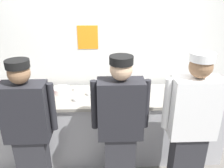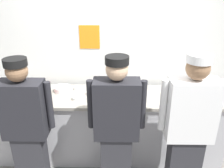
{
  "view_description": "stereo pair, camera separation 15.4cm",
  "coord_description": "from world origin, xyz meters",
  "px_view_note": "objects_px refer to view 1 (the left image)",
  "views": [
    {
      "loc": [
        -0.07,
        -2.35,
        2.28
      ],
      "look_at": [
        0.04,
        0.4,
        1.09
      ],
      "focal_mm": 36.48,
      "sensor_mm": 36.0,
      "label": 1
    },
    {
      "loc": [
        0.09,
        -2.35,
        2.28
      ],
      "look_at": [
        0.04,
        0.4,
        1.09
      ],
      "focal_mm": 36.48,
      "sensor_mm": 36.0,
      "label": 2
    }
  ],
  "objects_px": {
    "sheet_tray": "(198,95)",
    "squeeze_bottle_spare": "(47,90)",
    "plate_stack_front": "(61,90)",
    "chef_center": "(120,127)",
    "chef_near_left": "(29,130)",
    "ramekin_red_sauce": "(76,89)",
    "mixing_bowl_steel": "(124,88)",
    "ramekin_green_sauce": "(90,93)",
    "ramekin_yellow_sauce": "(140,87)",
    "chef_far_right": "(191,127)",
    "ramekin_orange_sauce": "(76,99)",
    "squeeze_bottle_secondary": "(106,93)",
    "deli_cup": "(19,99)",
    "squeeze_bottle_primary": "(35,92)",
    "plate_stack_rear": "(22,91)"
  },
  "relations": [
    {
      "from": "plate_stack_front",
      "to": "chef_center",
      "type": "bearing_deg",
      "value": -47.4
    },
    {
      "from": "plate_stack_front",
      "to": "ramekin_green_sauce",
      "type": "xyz_separation_m",
      "value": [
        0.39,
        -0.09,
        -0.02
      ]
    },
    {
      "from": "chef_far_right",
      "to": "ramekin_red_sauce",
      "type": "bearing_deg",
      "value": 144.66
    },
    {
      "from": "mixing_bowl_steel",
      "to": "squeeze_bottle_spare",
      "type": "relative_size",
      "value": 1.48
    },
    {
      "from": "sheet_tray",
      "to": "squeeze_bottle_primary",
      "type": "xyz_separation_m",
      "value": [
        -2.12,
        -0.0,
        0.09
      ]
    },
    {
      "from": "ramekin_yellow_sauce",
      "to": "chef_near_left",
      "type": "bearing_deg",
      "value": -146.02
    },
    {
      "from": "plate_stack_rear",
      "to": "squeeze_bottle_primary",
      "type": "relative_size",
      "value": 1.13
    },
    {
      "from": "sheet_tray",
      "to": "squeeze_bottle_spare",
      "type": "bearing_deg",
      "value": 178.45
    },
    {
      "from": "squeeze_bottle_primary",
      "to": "squeeze_bottle_secondary",
      "type": "xyz_separation_m",
      "value": [
        0.9,
        -0.08,
        0.0
      ]
    },
    {
      "from": "plate_stack_front",
      "to": "deli_cup",
      "type": "xyz_separation_m",
      "value": [
        -0.47,
        -0.29,
        0.01
      ]
    },
    {
      "from": "ramekin_green_sauce",
      "to": "ramekin_yellow_sauce",
      "type": "bearing_deg",
      "value": 13.69
    },
    {
      "from": "squeeze_bottle_secondary",
      "to": "ramekin_yellow_sauce",
      "type": "distance_m",
      "value": 0.61
    },
    {
      "from": "chef_center",
      "to": "chef_far_right",
      "type": "bearing_deg",
      "value": -3.92
    },
    {
      "from": "chef_near_left",
      "to": "ramekin_red_sauce",
      "type": "relative_size",
      "value": 19.44
    },
    {
      "from": "chef_near_left",
      "to": "mixing_bowl_steel",
      "type": "height_order",
      "value": "chef_near_left"
    },
    {
      "from": "chef_far_right",
      "to": "squeeze_bottle_primary",
      "type": "bearing_deg",
      "value": 159.12
    },
    {
      "from": "sheet_tray",
      "to": "ramekin_yellow_sauce",
      "type": "relative_size",
      "value": 4.38
    },
    {
      "from": "deli_cup",
      "to": "squeeze_bottle_secondary",
      "type": "bearing_deg",
      "value": 1.29
    },
    {
      "from": "ramekin_red_sauce",
      "to": "mixing_bowl_steel",
      "type": "bearing_deg",
      "value": -6.66
    },
    {
      "from": "squeeze_bottle_secondary",
      "to": "squeeze_bottle_primary",
      "type": "bearing_deg",
      "value": 174.82
    },
    {
      "from": "chef_near_left",
      "to": "plate_stack_front",
      "type": "distance_m",
      "value": 0.83
    },
    {
      "from": "plate_stack_rear",
      "to": "ramekin_yellow_sauce",
      "type": "height_order",
      "value": "plate_stack_rear"
    },
    {
      "from": "plate_stack_front",
      "to": "plate_stack_rear",
      "type": "relative_size",
      "value": 0.96
    },
    {
      "from": "mixing_bowl_steel",
      "to": "squeeze_bottle_spare",
      "type": "distance_m",
      "value": 1.02
    },
    {
      "from": "ramekin_yellow_sauce",
      "to": "ramekin_red_sauce",
      "type": "xyz_separation_m",
      "value": [
        -0.9,
        -0.03,
        -0.0
      ]
    },
    {
      "from": "chef_near_left",
      "to": "sheet_tray",
      "type": "distance_m",
      "value": 2.14
    },
    {
      "from": "sheet_tray",
      "to": "squeeze_bottle_secondary",
      "type": "distance_m",
      "value": 1.23
    },
    {
      "from": "chef_near_left",
      "to": "plate_stack_front",
      "type": "relative_size",
      "value": 7.36
    },
    {
      "from": "chef_far_right",
      "to": "mixing_bowl_steel",
      "type": "xyz_separation_m",
      "value": [
        -0.64,
        0.84,
        0.09
      ]
    },
    {
      "from": "chef_center",
      "to": "mixing_bowl_steel",
      "type": "relative_size",
      "value": 5.33
    },
    {
      "from": "chef_near_left",
      "to": "squeeze_bottle_spare",
      "type": "distance_m",
      "value": 0.69
    },
    {
      "from": "deli_cup",
      "to": "chef_center",
      "type": "bearing_deg",
      "value": -23.3
    },
    {
      "from": "sheet_tray",
      "to": "squeeze_bottle_spare",
      "type": "relative_size",
      "value": 1.88
    },
    {
      "from": "squeeze_bottle_secondary",
      "to": "squeeze_bottle_spare",
      "type": "relative_size",
      "value": 1.0
    },
    {
      "from": "ramekin_red_sauce",
      "to": "plate_stack_front",
      "type": "bearing_deg",
      "value": -163.54
    },
    {
      "from": "chef_near_left",
      "to": "plate_stack_rear",
      "type": "height_order",
      "value": "chef_near_left"
    },
    {
      "from": "plate_stack_rear",
      "to": "ramekin_orange_sauce",
      "type": "distance_m",
      "value": 0.79
    },
    {
      "from": "plate_stack_front",
      "to": "squeeze_bottle_secondary",
      "type": "relative_size",
      "value": 1.05
    },
    {
      "from": "squeeze_bottle_secondary",
      "to": "squeeze_bottle_spare",
      "type": "distance_m",
      "value": 0.77
    },
    {
      "from": "chef_center",
      "to": "squeeze_bottle_secondary",
      "type": "bearing_deg",
      "value": 104.96
    },
    {
      "from": "ramekin_orange_sauce",
      "to": "ramekin_yellow_sauce",
      "type": "relative_size",
      "value": 1.05
    },
    {
      "from": "chef_center",
      "to": "ramekin_green_sauce",
      "type": "relative_size",
      "value": 16.42
    },
    {
      "from": "ramekin_orange_sauce",
      "to": "ramekin_red_sauce",
      "type": "height_order",
      "value": "ramekin_red_sauce"
    },
    {
      "from": "squeeze_bottle_secondary",
      "to": "ramekin_red_sauce",
      "type": "relative_size",
      "value": 2.52
    },
    {
      "from": "chef_center",
      "to": "plate_stack_front",
      "type": "bearing_deg",
      "value": 132.6
    },
    {
      "from": "chef_near_left",
      "to": "mixing_bowl_steel",
      "type": "distance_m",
      "value": 1.33
    },
    {
      "from": "squeeze_bottle_spare",
      "to": "chef_center",
      "type": "bearing_deg",
      "value": -37.06
    },
    {
      "from": "sheet_tray",
      "to": "squeeze_bottle_spare",
      "type": "distance_m",
      "value": 1.99
    },
    {
      "from": "chef_far_right",
      "to": "mixing_bowl_steel",
      "type": "relative_size",
      "value": 5.45
    },
    {
      "from": "plate_stack_front",
      "to": "ramekin_orange_sauce",
      "type": "xyz_separation_m",
      "value": [
        0.23,
        -0.24,
        -0.02
      ]
    }
  ]
}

